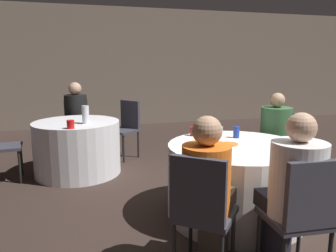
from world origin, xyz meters
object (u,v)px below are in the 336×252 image
at_px(chair_near_south, 303,210).
at_px(person_white_shirt, 291,192).
at_px(table_far, 78,148).
at_px(soda_can_blue, 236,132).
at_px(soda_can_silver, 220,132).
at_px(bottle_far, 86,115).
at_px(chair_far_northeast, 127,123).
at_px(pizza_plate_near, 229,144).
at_px(chair_near_northeast, 278,142).
at_px(chair_near_southwest, 201,205).
at_px(person_orange_shirt, 209,191).
at_px(person_green_jacket, 273,140).
at_px(person_black_shirt, 76,119).
at_px(table_near, 236,180).
at_px(chair_far_north, 77,122).

distance_m(chair_near_south, person_white_shirt, 0.17).
distance_m(table_far, soda_can_blue, 2.24).
xyz_separation_m(soda_can_silver, bottle_far, (-1.34, 1.24, 0.06)).
relative_size(chair_far_northeast, pizza_plate_near, 4.40).
xyz_separation_m(chair_near_northeast, person_white_shirt, (-0.95, -1.56, 0.07)).
distance_m(chair_far_northeast, bottle_far, 1.08).
relative_size(chair_near_southwest, person_orange_shirt, 0.79).
bearing_deg(soda_can_blue, chair_far_northeast, 112.11).
height_order(person_white_shirt, person_orange_shirt, person_white_shirt).
bearing_deg(chair_far_northeast, soda_can_blue, 163.95).
height_order(person_green_jacket, bottle_far, person_green_jacket).
bearing_deg(person_black_shirt, chair_near_southwest, 103.41).
bearing_deg(table_near, table_far, 130.35).
height_order(person_black_shirt, soda_can_blue, person_black_shirt).
bearing_deg(bottle_far, chair_near_northeast, -22.56).
relative_size(chair_near_south, person_green_jacket, 0.79).
distance_m(chair_near_southwest, bottle_far, 2.51).
bearing_deg(person_green_jacket, person_orange_shirt, 97.40).
xyz_separation_m(table_far, person_green_jacket, (2.26, -1.23, 0.24)).
bearing_deg(person_white_shirt, table_far, 121.91).
height_order(chair_near_northeast, person_green_jacket, person_green_jacket).
xyz_separation_m(chair_far_northeast, person_white_shirt, (0.65, -3.31, 0.07)).
bearing_deg(person_black_shirt, person_white_shirt, 112.43).
bearing_deg(pizza_plate_near, chair_near_northeast, 32.66).
relative_size(person_white_shirt, pizza_plate_near, 5.73).
height_order(person_green_jacket, soda_can_silver, person_green_jacket).
relative_size(person_orange_shirt, pizza_plate_near, 5.58).
distance_m(person_white_shirt, pizza_plate_near, 0.95).
height_order(table_near, pizza_plate_near, pizza_plate_near).
bearing_deg(table_near, chair_near_northeast, 35.24).
bearing_deg(person_white_shirt, bottle_far, 121.56).
xyz_separation_m(chair_near_northeast, soda_can_silver, (-0.92, -0.30, 0.24)).
distance_m(person_green_jacket, pizza_plate_near, 1.00).
bearing_deg(soda_can_silver, person_black_shirt, 122.69).
height_order(table_far, person_orange_shirt, person_orange_shirt).
distance_m(person_black_shirt, soda_can_silver, 2.70).
height_order(table_near, person_green_jacket, person_green_jacket).
bearing_deg(bottle_far, table_near, -48.77).
distance_m(person_green_jacket, soda_can_silver, 0.84).
xyz_separation_m(chair_far_north, soda_can_blue, (1.62, -2.47, 0.24)).
height_order(person_green_jacket, person_white_shirt, person_white_shirt).
height_order(chair_far_northeast, person_orange_shirt, person_orange_shirt).
height_order(table_near, soda_can_blue, soda_can_blue).
bearing_deg(person_orange_shirt, chair_near_south, 4.10).
distance_m(person_orange_shirt, pizza_plate_near, 0.89).
height_order(chair_near_south, person_white_shirt, person_white_shirt).
distance_m(chair_near_south, person_black_shirt, 3.95).
relative_size(chair_far_north, soda_can_silver, 7.51).
bearing_deg(chair_far_north, chair_near_south, 110.65).
distance_m(chair_near_northeast, soda_can_silver, 1.00).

